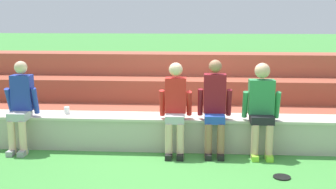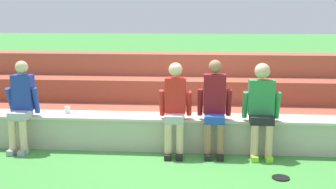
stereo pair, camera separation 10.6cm
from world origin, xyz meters
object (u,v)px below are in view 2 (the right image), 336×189
person_center (214,105)px  person_right_of_center (261,106)px  person_far_left (21,104)px  frisbee (281,178)px  person_left_of_center (175,106)px  plastic_cup_right_end (67,110)px

person_center → person_right_of_center: person_center is taller
person_far_left → person_center: bearing=0.5°
person_right_of_center → frisbee: person_right_of_center is taller
person_far_left → frisbee: (3.85, -0.89, -0.73)m
person_far_left → frisbee: 4.02m
person_left_of_center → plastic_cup_right_end: bearing=169.9°
person_left_of_center → person_right_of_center: (1.29, 0.01, 0.02)m
person_left_of_center → person_right_of_center: size_ratio=1.00×
person_left_of_center → frisbee: 1.85m
person_left_of_center → frisbee: person_left_of_center is taller
person_center → person_right_of_center: size_ratio=1.03×
person_right_of_center → frisbee: (0.16, -0.90, -0.76)m
person_left_of_center → person_center: 0.59m
person_left_of_center → frisbee: bearing=-31.5°
person_right_of_center → person_left_of_center: bearing=-179.5°
plastic_cup_right_end → frisbee: size_ratio=0.49×
person_center → plastic_cup_right_end: 2.39m
person_center → plastic_cup_right_end: person_center is taller
person_far_left → person_center: size_ratio=0.97×
person_right_of_center → plastic_cup_right_end: person_right_of_center is taller
person_left_of_center → person_right_of_center: 1.29m
person_far_left → person_center: person_center is taller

